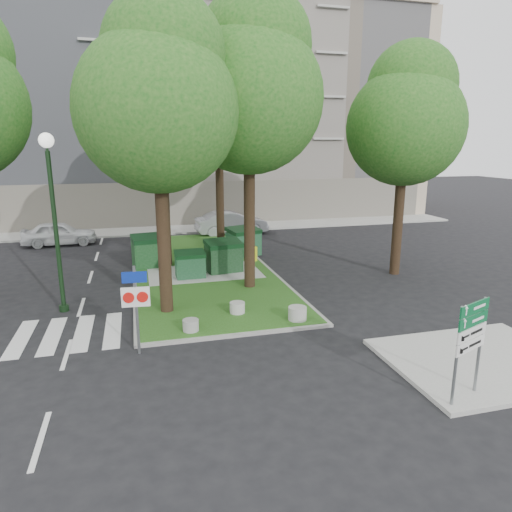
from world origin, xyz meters
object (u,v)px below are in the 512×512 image
object	(u,v)px
dumpster_d	(244,242)
bollard_left	(191,325)
traffic_sign_pole	(136,298)
directional_sign	(470,335)
bollard_mid	(237,308)
bollard_right	(297,313)
street_lamp	(53,203)
tree_median_near_right	(251,84)
car_white	(59,233)
car_silver	(232,223)
tree_street_right	(407,116)
dumpster_c	(224,256)
dumpster_b	(190,264)
tree_median_mid	(163,117)
tree_median_far	(219,95)
dumpster_a	(150,251)
litter_bin	(253,254)
tree_median_near_left	(159,95)

from	to	relation	value
dumpster_d	bollard_left	xyz separation A→B (m)	(-3.91, -9.27, -0.55)
traffic_sign_pole	directional_sign	size ratio (longest dim) A/B	1.11
dumpster_d	bollard_mid	size ratio (longest dim) A/B	3.68
bollard_right	street_lamp	distance (m)	9.04
tree_median_near_right	street_lamp	size ratio (longest dim) A/B	1.86
car_white	car_silver	xyz separation A→B (m)	(10.47, 0.61, 0.07)
tree_street_right	dumpster_c	distance (m)	10.03
dumpster_b	bollard_right	world-z (taller)	dumpster_b
car_silver	tree_median_mid	bearing A→B (deg)	142.37
dumpster_c	tree_street_right	bearing A→B (deg)	-22.97
dumpster_b	car_white	world-z (taller)	car_white
dumpster_c	traffic_sign_pole	world-z (taller)	traffic_sign_pole
bollard_left	dumpster_c	bearing A→B (deg)	70.45
tree_street_right	traffic_sign_pole	size ratio (longest dim) A/B	3.89
directional_sign	car_white	size ratio (longest dim) A/B	0.57
tree_median_far	dumpster_d	distance (m)	7.85
dumpster_b	car_silver	size ratio (longest dim) A/B	0.28
dumpster_d	car_white	world-z (taller)	dumpster_d
traffic_sign_pole	car_silver	size ratio (longest dim) A/B	0.55
tree_street_right	dumpster_b	xyz separation A→B (m)	(-9.29, 1.36, -6.29)
dumpster_b	dumpster_a	bearing A→B (deg)	122.77
tree_median_far	car_white	size ratio (longest dim) A/B	2.89
bollard_mid	litter_bin	distance (m)	7.28
bollard_right	directional_sign	world-z (taller)	directional_sign
dumpster_b	directional_sign	distance (m)	12.46
tree_median_mid	dumpster_c	xyz separation A→B (m)	(2.31, -2.05, -6.15)
directional_sign	bollard_mid	bearing A→B (deg)	98.16
directional_sign	tree_median_near_right	bearing A→B (deg)	83.32
directional_sign	car_white	xyz separation A→B (m)	(-11.48, 20.50, -0.97)
dumpster_d	tree_median_mid	bearing A→B (deg)	170.32
dumpster_b	bollard_mid	bearing A→B (deg)	-79.12
tree_median_mid	dumpster_c	distance (m)	6.88
dumpster_c	dumpster_d	world-z (taller)	dumpster_d
bollard_mid	litter_bin	bearing A→B (deg)	71.09
tree_median_near_right	car_silver	bearing A→B (deg)	82.10
dumpster_c	directional_sign	bearing A→B (deg)	-83.38
dumpster_d	litter_bin	xyz separation A→B (m)	(0.20, -1.24, -0.37)
dumpster_d	litter_bin	world-z (taller)	dumpster_d
tree_median_near_left	bollard_mid	distance (m)	7.42
car_white	bollard_mid	bearing A→B (deg)	-153.70
dumpster_a	car_silver	distance (m)	9.16
car_white	car_silver	world-z (taller)	car_silver
bollard_left	street_lamp	xyz separation A→B (m)	(-4.13, 3.22, 3.58)
bollard_right	dumpster_a	bearing A→B (deg)	118.20
dumpster_b	litter_bin	distance (m)	4.01
directional_sign	tree_street_right	bearing A→B (deg)	44.47
car_silver	tree_street_right	bearing A→B (deg)	-158.45
tree_median_mid	car_white	distance (m)	10.74
tree_street_right	bollard_mid	bearing A→B (deg)	-157.54
tree_median_far	tree_median_near_left	bearing A→B (deg)	-111.28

